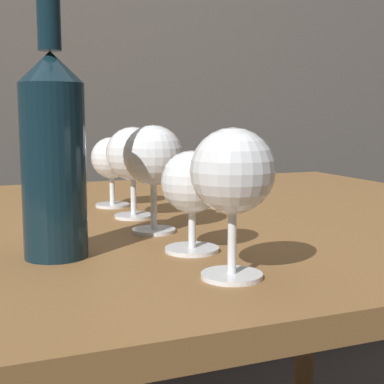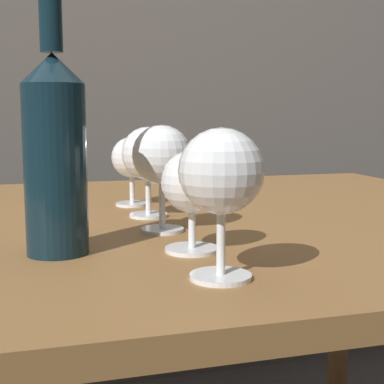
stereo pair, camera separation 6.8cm
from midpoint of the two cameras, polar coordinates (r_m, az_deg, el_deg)
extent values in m
cube|color=brown|center=(0.93, -6.33, -3.29)|extent=(1.31, 0.99, 0.03)
cylinder|color=brown|center=(1.65, 10.16, -11.11)|extent=(0.06, 0.06, 0.68)
cylinder|color=white|center=(0.58, 0.65, -8.41)|extent=(0.06, 0.06, 0.00)
cylinder|color=white|center=(0.57, 0.66, -4.48)|extent=(0.01, 0.01, 0.08)
sphere|color=white|center=(0.56, 0.67, 2.13)|extent=(0.09, 0.09, 0.09)
ellipsoid|color=gold|center=(0.56, 0.67, 1.72)|extent=(0.08, 0.08, 0.03)
cylinder|color=white|center=(0.69, -2.82, -5.79)|extent=(0.07, 0.07, 0.00)
cylinder|color=white|center=(0.68, -2.84, -3.31)|extent=(0.01, 0.01, 0.06)
sphere|color=white|center=(0.67, -2.87, 1.02)|extent=(0.07, 0.07, 0.07)
ellipsoid|color=#470A16|center=(0.67, -2.87, 1.02)|extent=(0.07, 0.07, 0.03)
cylinder|color=white|center=(0.80, -6.26, -3.88)|extent=(0.06, 0.06, 0.00)
cylinder|color=white|center=(0.79, -6.30, -1.01)|extent=(0.01, 0.01, 0.08)
sphere|color=white|center=(0.79, -6.37, 3.67)|extent=(0.08, 0.08, 0.08)
ellipsoid|color=#EACC66|center=(0.79, -6.37, 3.61)|extent=(0.07, 0.07, 0.04)
cylinder|color=white|center=(0.92, -7.97, -2.42)|extent=(0.06, 0.06, 0.00)
cylinder|color=white|center=(0.91, -8.02, -0.10)|extent=(0.01, 0.01, 0.07)
sphere|color=white|center=(0.90, -8.09, 3.82)|extent=(0.08, 0.08, 0.08)
ellipsoid|color=maroon|center=(0.90, -8.09, 3.46)|extent=(0.07, 0.07, 0.03)
cylinder|color=white|center=(1.03, -9.85, -1.32)|extent=(0.06, 0.06, 0.00)
cylinder|color=white|center=(1.03, -9.89, 0.44)|extent=(0.01, 0.01, 0.06)
sphere|color=white|center=(1.02, -9.96, 3.40)|extent=(0.07, 0.07, 0.07)
ellipsoid|color=#380711|center=(1.02, -9.96, 3.22)|extent=(0.06, 0.06, 0.03)
cylinder|color=#0F232D|center=(0.67, -16.50, 1.95)|extent=(0.07, 0.07, 0.20)
cone|color=#0F232D|center=(0.67, -16.90, 11.93)|extent=(0.07, 0.07, 0.03)
cylinder|color=#0F232D|center=(0.68, -17.09, 16.44)|extent=(0.03, 0.03, 0.07)
camera|label=1|loc=(0.03, -92.86, -0.40)|focal=53.22mm
camera|label=2|loc=(0.03, 87.14, 0.40)|focal=53.22mm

